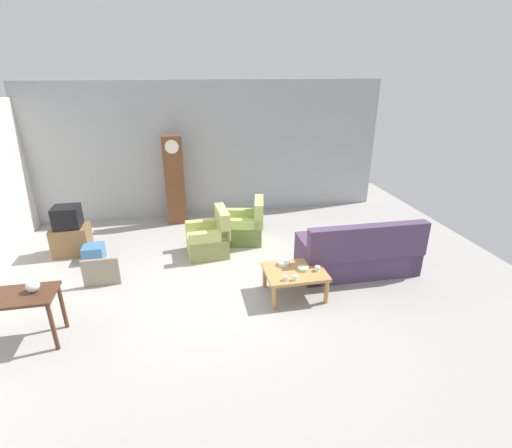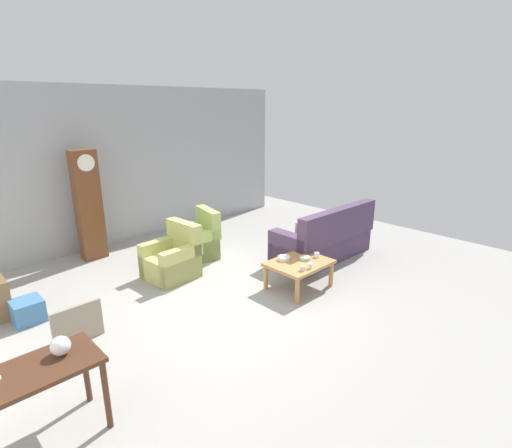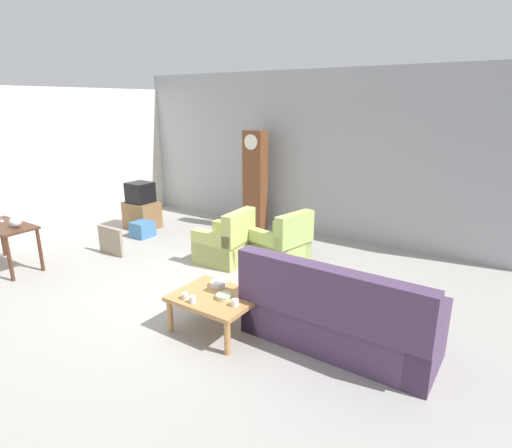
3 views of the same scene
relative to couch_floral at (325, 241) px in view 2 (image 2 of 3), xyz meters
name	(u,v)px [view 2 (image 2 of 3)]	position (x,y,z in m)	size (l,w,h in m)	color
ground_plane	(236,294)	(-2.22, 0.04, -0.35)	(10.40, 10.40, 0.00)	#999691
garage_door_wall	(120,166)	(-2.22, 3.64, 1.25)	(8.40, 0.16, 3.20)	#9EA0A5
couch_floral	(325,241)	(0.00, 0.00, 0.00)	(2.11, 0.90, 1.04)	#4C3856
armchair_olive_near	(173,260)	(-2.54, 1.29, -0.05)	(0.84, 0.81, 0.92)	#B7BC66
armchair_olive_far	(196,242)	(-1.72, 1.76, -0.05)	(0.93, 0.91, 0.92)	#A5BD63
coffee_table_wood	(299,265)	(-1.33, -0.47, 0.03)	(0.96, 0.76, 0.45)	#B27F47
console_table_dark	(17,388)	(-5.37, -0.88, 0.28)	(1.30, 0.56, 0.74)	#472819
grandfather_clock	(88,205)	(-3.16, 3.10, 0.68)	(0.44, 0.30, 2.06)	brown
framed_picture_leaning	(78,324)	(-4.45, 0.44, -0.10)	(0.60, 0.05, 0.50)	gray
storage_box_blue	(28,311)	(-4.76, 1.43, -0.20)	(0.37, 0.38, 0.31)	teal
glass_dome_cloche	(60,346)	(-4.99, -0.83, 0.47)	(0.17, 0.17, 0.17)	silver
cup_white_porcelain	(317,255)	(-0.98, -0.55, 0.13)	(0.09, 0.09, 0.08)	white
cup_blue_rimmed	(310,266)	(-1.41, -0.76, 0.14)	(0.07, 0.07, 0.08)	silver
cup_cream_tall	(303,268)	(-1.56, -0.73, 0.13)	(0.08, 0.08, 0.07)	beige
bowl_white_stacked	(284,258)	(-1.45, -0.26, 0.13)	(0.20, 0.20, 0.06)	white
bowl_shallow_green	(305,258)	(-1.19, -0.48, 0.12)	(0.17, 0.17, 0.05)	#B2C69E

